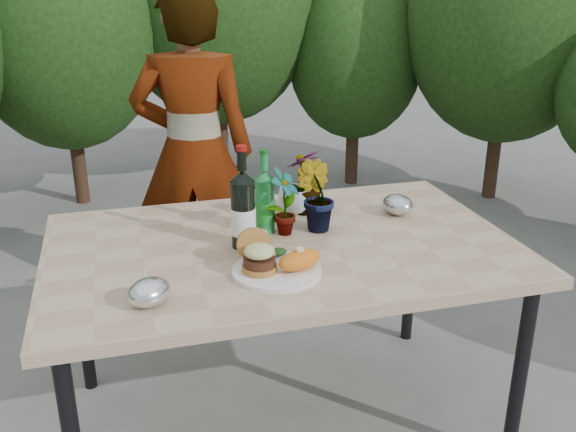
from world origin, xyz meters
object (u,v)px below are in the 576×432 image
object	(u,v)px
wine_bottle	(243,211)
person	(194,153)
patio_table	(282,258)
dinner_plate	(277,271)

from	to	relation	value
wine_bottle	person	world-z (taller)	person
patio_table	person	bearing A→B (deg)	99.04
dinner_plate	person	xyz separation A→B (m)	(-0.09, 1.26, 0.04)
patio_table	dinner_plate	world-z (taller)	dinner_plate
dinner_plate	wine_bottle	size ratio (longest dim) A/B	0.79
dinner_plate	wine_bottle	distance (m)	0.27
person	patio_table	bearing A→B (deg)	112.96
patio_table	person	size ratio (longest dim) A/B	1.00
patio_table	person	world-z (taller)	person
dinner_plate	person	distance (m)	1.27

